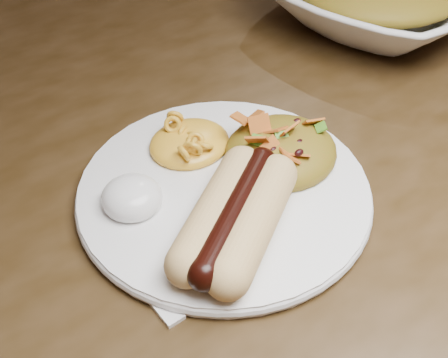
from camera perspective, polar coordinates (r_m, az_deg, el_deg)
table at (r=0.72m, az=1.45°, el=1.38°), size 1.60×0.90×0.75m
plate at (r=0.54m, az=-0.00°, el=-1.28°), size 0.33×0.33×0.01m
hotdog at (r=0.49m, az=1.05°, el=-3.38°), size 0.12×0.13×0.03m
mac_and_cheese at (r=0.57m, az=-3.21°, el=4.09°), size 0.10×0.09×0.03m
sour_cream at (r=0.52m, az=-8.50°, el=-1.09°), size 0.05×0.05×0.03m
taco_salad at (r=0.56m, az=5.30°, el=3.36°), size 0.10×0.10×0.05m
fork at (r=0.49m, az=-7.58°, el=-9.02°), size 0.03×0.15×0.00m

